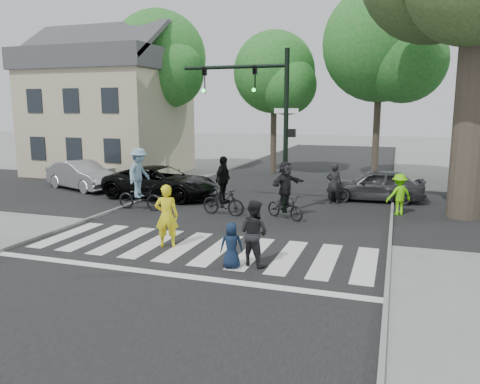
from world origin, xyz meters
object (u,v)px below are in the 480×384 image
at_px(traffic_signal, 264,108).
at_px(cyclist_right, 285,193).
at_px(pedestrian_adult, 254,233).
at_px(car_silver, 82,175).
at_px(car_grey, 375,185).
at_px(car_suv, 161,182).
at_px(pedestrian_woman, 167,216).
at_px(cyclist_mid, 223,191).
at_px(cyclist_left, 139,183).
at_px(pedestrian_child, 231,245).

distance_m(traffic_signal, cyclist_right, 3.30).
height_order(traffic_signal, pedestrian_adult, traffic_signal).
distance_m(car_silver, car_grey, 13.74).
bearing_deg(car_grey, car_suv, -79.19).
bearing_deg(pedestrian_woman, car_silver, -59.88).
distance_m(cyclist_mid, cyclist_right, 2.30).
height_order(cyclist_mid, cyclist_right, cyclist_mid).
bearing_deg(pedestrian_woman, cyclist_left, -70.04).
xyz_separation_m(pedestrian_child, car_grey, (2.92, 10.00, 0.11)).
bearing_deg(pedestrian_woman, pedestrian_child, 135.64).
bearing_deg(pedestrian_adult, cyclist_left, -19.37).
distance_m(cyclist_left, car_suv, 2.46).
distance_m(pedestrian_child, cyclist_right, 5.56).
bearing_deg(car_grey, car_silver, -87.57).
xyz_separation_m(cyclist_mid, car_grey, (5.16, 4.60, -0.21)).
height_order(traffic_signal, pedestrian_child, traffic_signal).
relative_size(pedestrian_child, cyclist_left, 0.48).
relative_size(cyclist_right, car_suv, 0.41).
height_order(pedestrian_child, cyclist_right, cyclist_right).
height_order(traffic_signal, car_silver, traffic_signal).
relative_size(traffic_signal, pedestrian_woman, 3.34).
bearing_deg(pedestrian_adult, cyclist_right, -66.25).
relative_size(pedestrian_woman, cyclist_left, 0.75).
distance_m(pedestrian_adult, car_grey, 9.93).
bearing_deg(cyclist_left, pedestrian_adult, -38.68).
relative_size(pedestrian_adult, car_silver, 0.39).
xyz_separation_m(pedestrian_child, cyclist_left, (-5.63, 5.25, 0.47)).
height_order(pedestrian_adult, car_suv, pedestrian_adult).
relative_size(pedestrian_child, cyclist_right, 0.55).
height_order(pedestrian_adult, cyclist_right, cyclist_right).
xyz_separation_m(pedestrian_child, cyclist_right, (0.05, 5.55, 0.35)).
distance_m(pedestrian_woman, pedestrian_child, 2.61).
relative_size(pedestrian_adult, cyclist_mid, 0.76).
bearing_deg(car_silver, pedestrian_adult, -105.10).
bearing_deg(cyclist_left, pedestrian_child, -42.99).
relative_size(traffic_signal, pedestrian_child, 5.22).
xyz_separation_m(cyclist_left, car_silver, (-5.10, 3.23, -0.35)).
bearing_deg(cyclist_mid, car_grey, 41.74).
height_order(pedestrian_child, cyclist_left, cyclist_left).
bearing_deg(cyclist_left, car_grey, 29.06).
height_order(traffic_signal, cyclist_right, traffic_signal).
distance_m(pedestrian_child, car_grey, 10.42).
height_order(cyclist_right, car_silver, cyclist_right).
bearing_deg(cyclist_right, pedestrian_child, -90.54).
xyz_separation_m(cyclist_left, car_grey, (8.55, 4.75, -0.35)).
xyz_separation_m(pedestrian_woman, pedestrian_adult, (2.79, -0.74, -0.07)).
bearing_deg(cyclist_right, traffic_signal, 138.97).
distance_m(pedestrian_woman, car_grey, 10.32).
bearing_deg(car_suv, traffic_signal, -100.62).
bearing_deg(cyclist_mid, pedestrian_child, -67.45).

